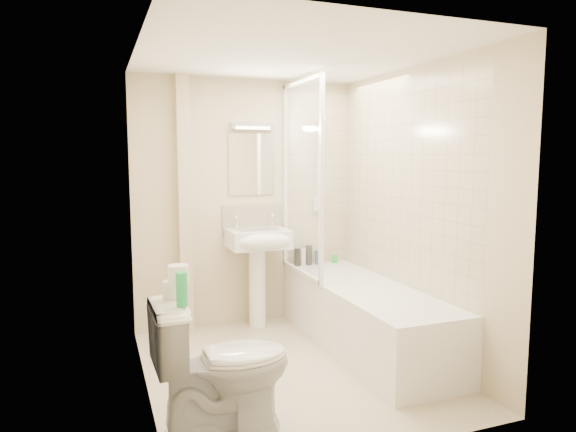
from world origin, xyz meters
name	(u,v)px	position (x,y,z in m)	size (l,w,h in m)	color
floor	(292,368)	(0.00, 0.00, 0.00)	(2.50, 2.50, 0.00)	beige
wall_back	(247,203)	(0.00, 1.25, 1.20)	(2.20, 0.02, 2.40)	beige
wall_left	(142,224)	(-1.10, 0.00, 1.20)	(0.02, 2.50, 2.40)	beige
wall_right	(415,212)	(1.10, 0.00, 1.20)	(0.02, 2.50, 2.40)	beige
ceiling	(292,54)	(0.00, 0.00, 2.40)	(2.20, 2.50, 0.02)	white
tile_back	(317,179)	(0.75, 1.24, 1.42)	(0.70, 0.01, 1.75)	beige
tile_right	(401,183)	(1.09, 0.20, 1.42)	(0.01, 2.10, 1.75)	beige
pipe_boxing	(185,206)	(-0.62, 1.19, 1.20)	(0.12, 0.12, 2.40)	beige
splashback	(252,220)	(0.05, 1.24, 1.03)	(0.60, 0.01, 0.30)	beige
mirror	(252,164)	(0.05, 1.24, 1.58)	(0.46, 0.01, 0.60)	white
strip_light	(252,126)	(0.05, 1.22, 1.95)	(0.42, 0.07, 0.07)	silver
bathtub	(365,315)	(0.75, 0.20, 0.29)	(0.70, 2.10, 0.55)	white
shower_screen	(302,179)	(0.40, 0.80, 1.45)	(0.04, 0.92, 1.80)	white
shower_fixture	(319,167)	(0.75, 1.19, 1.55)	(0.10, 0.16, 0.99)	white
pedestal_sink	(259,250)	(0.05, 1.01, 0.77)	(0.57, 0.51, 1.09)	white
bottle_black_a	(297,257)	(0.50, 1.16, 0.64)	(0.06, 0.06, 0.17)	black
bottle_white_a	(303,257)	(0.57, 1.16, 0.64)	(0.05, 0.05, 0.17)	white
bottle_black_b	(309,255)	(0.63, 1.16, 0.65)	(0.07, 0.07, 0.20)	black
bottle_blue	(317,257)	(0.72, 1.16, 0.62)	(0.05, 0.05, 0.14)	navy
bottle_cream	(321,257)	(0.77, 1.16, 0.62)	(0.06, 0.06, 0.15)	beige
bottle_green	(335,259)	(0.92, 1.16, 0.59)	(0.06, 0.06, 0.08)	green
toilet	(223,365)	(-0.72, -0.71, 0.42)	(0.83, 0.48, 0.83)	white
toilet_roll_lower	(173,290)	(-0.99, -0.61, 0.88)	(0.12, 0.12, 0.10)	white
toilet_roll_upper	(178,273)	(-0.96, -0.63, 0.98)	(0.12, 0.12, 0.10)	white
green_bottle	(182,289)	(-0.96, -0.80, 0.93)	(0.06, 0.06, 0.19)	green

